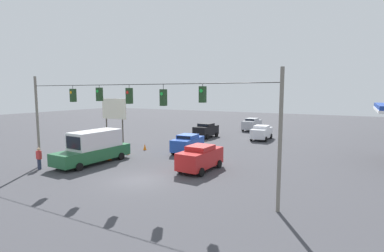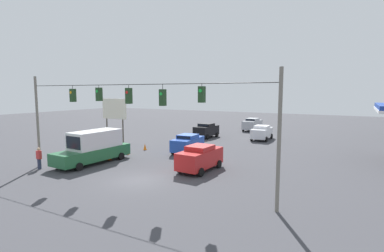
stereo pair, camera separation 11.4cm
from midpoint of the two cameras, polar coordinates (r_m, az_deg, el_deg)
The scene contains 14 objects.
ground_plane at distance 21.46m, azimuth -9.98°, elevation -10.19°, with size 140.00×140.00×0.00m, color #3D3D42.
overhead_signal_span at distance 19.98m, azimuth -11.72°, elevation 2.60°, with size 19.61×0.38×7.37m.
sedan_silver_withflow_deep at distance 48.28m, azimuth 11.49°, elevation 0.35°, with size 2.20×4.62×1.96m.
sedan_white_oncoming_deep at distance 39.36m, azimuth 13.25°, elevation -1.17°, with size 2.13×4.37×1.84m.
sedan_red_crossing_near at distance 23.51m, azimuth 1.67°, elevation -6.00°, with size 2.25×4.54×1.98m.
box_truck_green_parked_shoulder at distance 27.21m, azimuth -18.07°, elevation -3.85°, with size 2.64×7.05×2.79m.
sedan_black_withflow_far at distance 40.18m, azimuth 2.82°, elevation -0.79°, with size 2.29×4.05×1.92m.
sedan_blue_withflow_mid at distance 30.20m, azimuth -0.70°, elevation -3.29°, with size 2.25×4.30×1.86m.
traffic_cone_nearest at distance 28.19m, azimuth -15.33°, elevation -5.57°, with size 0.34×0.34×0.66m, color orange.
traffic_cone_second at distance 30.19m, azimuth -12.00°, elevation -4.68°, with size 0.34×0.34×0.66m, color orange.
traffic_cone_third at distance 32.12m, azimuth -8.85°, elevation -3.94°, with size 0.34×0.34×0.66m, color orange.
roadside_billboard at distance 36.42m, azimuth -14.49°, elevation 2.66°, with size 3.61×0.16×5.33m.
work_zone_sign at distance 27.34m, azimuth -20.42°, elevation -2.60°, with size 1.27×0.06×2.84m.
pedestrian at distance 26.80m, azimuth -27.01°, elevation -5.50°, with size 0.40×0.28×1.74m.
Camera 2 is at (-13.08, 15.87, 6.16)m, focal length 28.00 mm.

